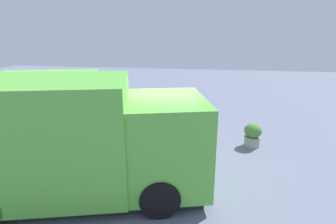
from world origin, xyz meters
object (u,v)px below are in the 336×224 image
at_px(person_customer, 127,105).
at_px(planter_flowering_near, 200,134).
at_px(planter_flowering_far, 253,135).
at_px(food_truck, 70,142).

relative_size(person_customer, planter_flowering_near, 1.24).
xyz_separation_m(person_customer, planter_flowering_far, (-3.13, -5.11, 0.08)).
xyz_separation_m(food_truck, planter_flowering_far, (3.28, -4.25, -0.85)).
bearing_deg(planter_flowering_far, planter_flowering_near, 93.72).
bearing_deg(planter_flowering_far, food_truck, 127.68).
distance_m(food_truck, person_customer, 6.53).
height_order(planter_flowering_near, planter_flowering_far, planter_flowering_far).
bearing_deg(planter_flowering_near, person_customer, 46.95).
xyz_separation_m(planter_flowering_near, planter_flowering_far, (0.11, -1.65, 0.05)).
distance_m(food_truck, planter_flowering_far, 5.43).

